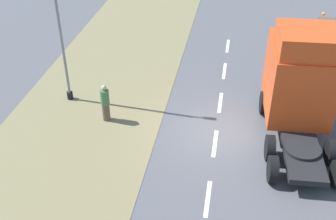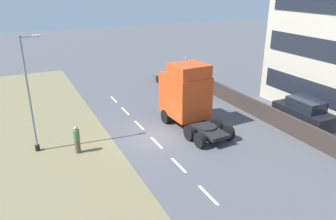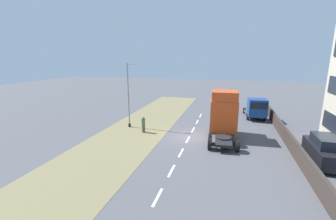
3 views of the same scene
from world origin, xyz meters
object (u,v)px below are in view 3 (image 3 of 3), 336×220
(parked_car, at_px, (325,150))
(lamp_post, at_px, (129,98))
(lorry_cab, at_px, (224,114))
(pedestrian, at_px, (143,124))
(flatbed_truck, at_px, (256,108))

(parked_car, distance_m, lamp_post, 18.65)
(lorry_cab, relative_size, lamp_post, 0.89)
(lorry_cab, height_order, lamp_post, lamp_post)
(lamp_post, bearing_deg, pedestrian, -32.54)
(lorry_cab, bearing_deg, pedestrian, -177.19)
(flatbed_truck, xyz_separation_m, lamp_post, (-14.23, -7.32, 1.97))
(lorry_cab, xyz_separation_m, parked_car, (7.58, -4.00, -1.30))
(flatbed_truck, distance_m, pedestrian, 14.88)
(lamp_post, height_order, pedestrian, lamp_post)
(lamp_post, distance_m, pedestrian, 3.61)
(lorry_cab, bearing_deg, parked_car, -31.01)
(pedestrian, bearing_deg, parked_car, -11.25)
(parked_car, height_order, pedestrian, parked_car)
(flatbed_truck, height_order, parked_car, flatbed_truck)
(lamp_post, bearing_deg, lorry_cab, -2.88)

